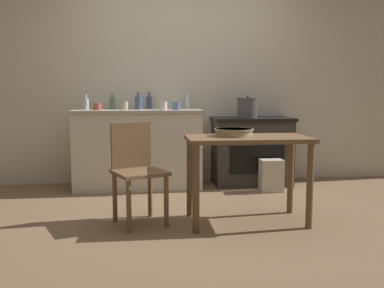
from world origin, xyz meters
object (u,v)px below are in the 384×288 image
at_px(stove, 251,151).
at_px(cup_right, 163,106).
at_px(work_table, 247,152).
at_px(chair, 137,169).
at_px(mixing_bowl_large, 234,132).
at_px(bottle_far_left, 188,101).
at_px(bottle_center, 138,103).
at_px(cup_center_right, 125,106).
at_px(stock_pot, 247,108).
at_px(cup_mid_right, 176,106).
at_px(bottle_left, 86,104).
at_px(cup_far_right, 97,107).
at_px(bottle_center_left, 149,102).
at_px(flour_sack, 271,175).
at_px(bottle_mid_left, 112,103).

xyz_separation_m(stove, cup_right, (-1.08, -0.23, 0.55)).
xyz_separation_m(work_table, chair, (-0.94, 0.10, -0.14)).
height_order(mixing_bowl_large, bottle_far_left, bottle_far_left).
bearing_deg(work_table, bottle_center, 121.28).
bearing_deg(cup_center_right, work_table, -53.40).
bearing_deg(stock_pot, cup_mid_right, -175.22).
bearing_deg(cup_center_right, cup_right, -21.85).
bearing_deg(bottle_left, cup_far_right, -49.41).
xyz_separation_m(bottle_center_left, cup_center_right, (-0.28, -0.25, -0.03)).
distance_m(cup_mid_right, cup_right, 0.18).
bearing_deg(cup_right, bottle_far_left, 51.62).
distance_m(mixing_bowl_large, cup_right, 1.35).
height_order(cup_mid_right, cup_far_right, cup_mid_right).
distance_m(flour_sack, bottle_mid_left, 2.04).
xyz_separation_m(work_table, bottle_center, (-0.93, 1.53, 0.38)).
bearing_deg(cup_mid_right, work_table, -70.07).
xyz_separation_m(bottle_center, cup_far_right, (-0.46, -0.13, -0.04)).
bearing_deg(cup_far_right, bottle_center, 15.48).
relative_size(bottle_center_left, cup_center_right, 2.16).
bearing_deg(cup_mid_right, mixing_bowl_large, -73.42).
relative_size(stove, bottle_far_left, 4.06).
height_order(bottle_center_left, cup_right, bottle_center_left).
relative_size(stock_pot, cup_right, 2.79).
bearing_deg(bottle_far_left, bottle_mid_left, -177.30).
xyz_separation_m(mixing_bowl_large, bottle_mid_left, (-1.13, 1.58, 0.21)).
relative_size(bottle_mid_left, cup_far_right, 2.01).
bearing_deg(bottle_center_left, mixing_bowl_large, -67.16).
bearing_deg(work_table, stove, 74.27).
xyz_separation_m(mixing_bowl_large, cup_mid_right, (-0.39, 1.31, 0.18)).
bearing_deg(bottle_left, mixing_bowl_large, -46.71).
height_order(chair, bottle_center_left, bottle_center_left).
xyz_separation_m(bottle_mid_left, cup_right, (0.59, -0.36, -0.02)).
distance_m(work_table, stock_pot, 1.52).
distance_m(stove, bottle_center, 1.48).
xyz_separation_m(bottle_mid_left, cup_far_right, (-0.15, -0.24, -0.03)).
xyz_separation_m(chair, stock_pot, (1.29, 1.34, 0.46)).
height_order(chair, cup_right, cup_right).
relative_size(mixing_bowl_large, bottle_far_left, 1.43).
distance_m(bottle_left, cup_mid_right, 1.06).
relative_size(mixing_bowl_large, cup_mid_right, 3.80).
distance_m(chair, bottle_left, 1.67).
bearing_deg(stove, bottle_center_left, 170.91).
bearing_deg(bottle_center, bottle_center_left, 54.27).
xyz_separation_m(bottle_left, cup_center_right, (0.45, -0.12, -0.02)).
bearing_deg(cup_mid_right, bottle_far_left, 62.91).
distance_m(flour_sack, cup_mid_right, 1.33).
height_order(flour_sack, cup_right, cup_right).
distance_m(work_table, bottle_center, 1.83).
relative_size(stove, bottle_mid_left, 5.36).
height_order(mixing_bowl_large, cup_right, cup_right).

